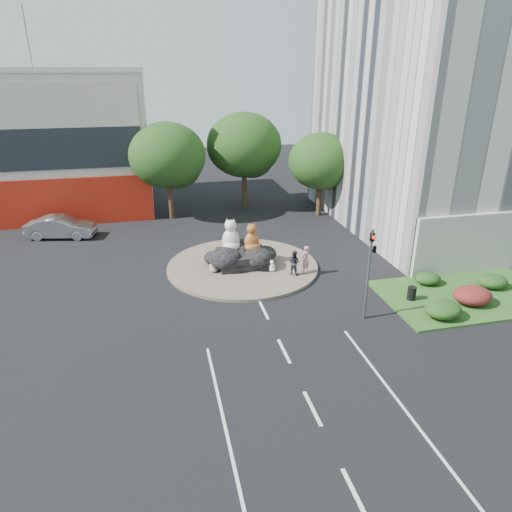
# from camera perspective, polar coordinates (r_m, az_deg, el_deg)

# --- Properties ---
(ground) EXTENTS (120.00, 120.00, 0.00)m
(ground) POSITION_cam_1_polar(r_m,az_deg,el_deg) (21.99, 3.52, -11.79)
(ground) COLOR black
(ground) RESTS_ON ground
(roundabout_island) EXTENTS (10.00, 10.00, 0.20)m
(roundabout_island) POSITION_cam_1_polar(r_m,az_deg,el_deg) (30.47, -1.70, -1.26)
(roundabout_island) COLOR brown
(roundabout_island) RESTS_ON ground
(rock_plinth) EXTENTS (3.20, 2.60, 0.90)m
(rock_plinth) POSITION_cam_1_polar(r_m,az_deg,el_deg) (30.25, -1.71, -0.30)
(rock_plinth) COLOR black
(rock_plinth) RESTS_ON roundabout_island
(shophouse_block) EXTENTS (25.20, 12.30, 17.40)m
(shophouse_block) POSITION_cam_1_polar(r_m,az_deg,el_deg) (47.44, -28.95, 12.30)
(shophouse_block) COLOR silver
(shophouse_block) RESTS_ON ground
(grass_verge) EXTENTS (10.00, 6.00, 0.12)m
(grass_verge) POSITION_cam_1_polar(r_m,az_deg,el_deg) (29.44, 24.89, -4.47)
(grass_verge) COLOR #1F4F1A
(grass_verge) RESTS_ON ground
(tree_left) EXTENTS (6.46, 6.46, 8.27)m
(tree_left) POSITION_cam_1_polar(r_m,az_deg,el_deg) (40.10, -10.89, 11.88)
(tree_left) COLOR #382314
(tree_left) RESTS_ON ground
(tree_mid) EXTENTS (6.84, 6.84, 8.76)m
(tree_mid) POSITION_cam_1_polar(r_m,az_deg,el_deg) (42.83, -1.43, 13.34)
(tree_mid) COLOR #382314
(tree_mid) RESTS_ON ground
(tree_right) EXTENTS (5.70, 5.70, 7.30)m
(tree_right) POSITION_cam_1_polar(r_m,az_deg,el_deg) (40.85, 8.18, 11.36)
(tree_right) COLOR #382314
(tree_right) RESTS_ON ground
(hedge_near_green) EXTENTS (2.00, 1.60, 0.90)m
(hedge_near_green) POSITION_cam_1_polar(r_m,az_deg,el_deg) (26.12, 22.35, -6.21)
(hedge_near_green) COLOR black
(hedge_near_green) RESTS_ON grass_verge
(hedge_red) EXTENTS (2.20, 1.76, 0.99)m
(hedge_red) POSITION_cam_1_polar(r_m,az_deg,el_deg) (28.23, 25.44, -4.47)
(hedge_red) COLOR #501715
(hedge_red) RESTS_ON grass_verge
(hedge_mid_green) EXTENTS (1.80, 1.44, 0.81)m
(hedge_mid_green) POSITION_cam_1_polar(r_m,az_deg,el_deg) (30.82, 27.46, -2.81)
(hedge_mid_green) COLOR black
(hedge_mid_green) RESTS_ON grass_verge
(hedge_back_green) EXTENTS (1.60, 1.28, 0.72)m
(hedge_back_green) POSITION_cam_1_polar(r_m,az_deg,el_deg) (29.73, 20.69, -2.63)
(hedge_back_green) COLOR black
(hedge_back_green) RESTS_ON grass_verge
(traffic_light) EXTENTS (0.44, 1.24, 5.00)m
(traffic_light) POSITION_cam_1_polar(r_m,az_deg,el_deg) (23.68, 14.30, 0.08)
(traffic_light) COLOR #595B60
(traffic_light) RESTS_ON ground
(street_lamp) EXTENTS (2.34, 0.22, 8.06)m
(street_lamp) POSITION_cam_1_polar(r_m,az_deg,el_deg) (32.16, 22.15, 6.77)
(street_lamp) COLOR #595B60
(street_lamp) RESTS_ON ground
(cat_white) EXTENTS (1.68, 1.58, 2.24)m
(cat_white) POSITION_cam_1_polar(r_m,az_deg,el_deg) (29.98, -3.17, 2.67)
(cat_white) COLOR silver
(cat_white) RESTS_ON rock_plinth
(cat_tabby) EXTENTS (1.35, 1.22, 1.97)m
(cat_tabby) POSITION_cam_1_polar(r_m,az_deg,el_deg) (29.94, -0.54, 2.41)
(cat_tabby) COLOR #B66626
(cat_tabby) RESTS_ON rock_plinth
(kitten_calico) EXTENTS (0.80, 0.79, 1.01)m
(kitten_calico) POSITION_cam_1_polar(r_m,az_deg,el_deg) (29.29, -5.37, -1.07)
(kitten_calico) COLOR white
(kitten_calico) RESTS_ON roundabout_island
(kitten_white) EXTENTS (0.54, 0.49, 0.78)m
(kitten_white) POSITION_cam_1_polar(r_m,az_deg,el_deg) (29.35, 1.98, -1.18)
(kitten_white) COLOR silver
(kitten_white) RESTS_ON roundabout_island
(pedestrian_pink) EXTENTS (0.78, 0.74, 1.80)m
(pedestrian_pink) POSITION_cam_1_polar(r_m,az_deg,el_deg) (29.13, 6.21, -0.40)
(pedestrian_pink) COLOR #C17D83
(pedestrian_pink) RESTS_ON roundabout_island
(pedestrian_dark) EXTENTS (0.98, 0.97, 1.59)m
(pedestrian_dark) POSITION_cam_1_polar(r_m,az_deg,el_deg) (28.82, 4.76, -0.83)
(pedestrian_dark) COLOR #212129
(pedestrian_dark) RESTS_ON roundabout_island
(parked_car) EXTENTS (5.43, 2.80, 1.70)m
(parked_car) POSITION_cam_1_polar(r_m,az_deg,el_deg) (38.73, -23.23, 3.33)
(parked_car) COLOR #94969A
(parked_car) RESTS_ON ground
(litter_bin) EXTENTS (0.54, 0.54, 0.77)m
(litter_bin) POSITION_cam_1_polar(r_m,az_deg,el_deg) (27.45, 18.88, -4.42)
(litter_bin) COLOR black
(litter_bin) RESTS_ON grass_verge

